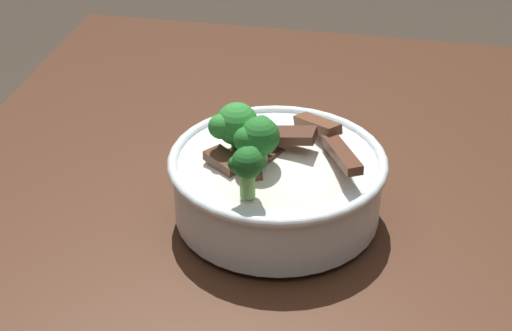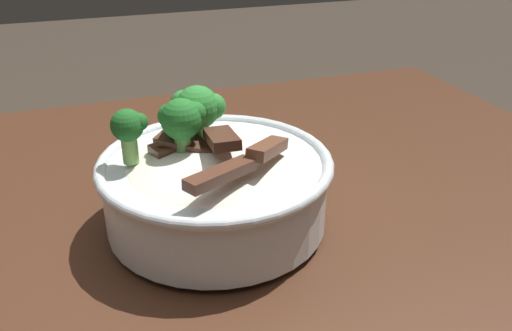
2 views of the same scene
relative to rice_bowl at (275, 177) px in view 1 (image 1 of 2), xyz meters
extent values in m
cube|color=#472819|center=(0.47, -0.36, -0.46)|extent=(0.09, 0.09, 0.74)
cube|color=#472819|center=(0.47, 0.36, -0.46)|extent=(0.09, 0.09, 0.74)
cylinder|color=silver|center=(0.00, 0.00, -0.05)|extent=(0.11, 0.11, 0.01)
cylinder|color=silver|center=(0.00, 0.00, -0.01)|extent=(0.24, 0.24, 0.07)
torus|color=silver|center=(0.00, 0.00, 0.02)|extent=(0.25, 0.25, 0.01)
ellipsoid|color=white|center=(0.00, 0.00, 0.01)|extent=(0.21, 0.21, 0.05)
cube|color=#4C2B1E|center=(-0.02, 0.01, 0.04)|extent=(0.07, 0.05, 0.02)
cube|color=#563323|center=(-0.01, -0.08, 0.05)|extent=(0.08, 0.05, 0.01)
cube|color=#563323|center=(-0.03, 0.02, 0.03)|extent=(0.06, 0.04, 0.01)
cube|color=#563323|center=(-0.03, 0.05, 0.03)|extent=(0.05, 0.05, 0.01)
cube|color=#4C2B1E|center=(0.01, -0.01, 0.05)|extent=(0.03, 0.06, 0.02)
cube|color=brown|center=(0.05, -0.04, 0.05)|extent=(0.06, 0.06, 0.02)
cylinder|color=#6BA84C|center=(0.00, 0.04, 0.04)|extent=(0.01, 0.01, 0.02)
sphere|color=#2D8433|center=(0.00, 0.04, 0.07)|extent=(0.05, 0.05, 0.05)
sphere|color=#2D8433|center=(0.01, 0.04, 0.07)|extent=(0.03, 0.03, 0.03)
sphere|color=#2D8433|center=(-0.02, 0.06, 0.07)|extent=(0.03, 0.03, 0.03)
cylinder|color=#7AB256|center=(-0.08, 0.01, 0.04)|extent=(0.02, 0.02, 0.03)
sphere|color=#1E6023|center=(-0.08, 0.01, 0.07)|extent=(0.03, 0.03, 0.03)
sphere|color=#1E6023|center=(-0.07, 0.01, 0.07)|extent=(0.02, 0.02, 0.02)
sphere|color=#1E6023|center=(-0.08, 0.03, 0.07)|extent=(0.02, 0.02, 0.02)
cylinder|color=#5B9947|center=(-0.03, 0.01, 0.04)|extent=(0.02, 0.02, 0.03)
sphere|color=#237028|center=(-0.03, 0.01, 0.07)|extent=(0.04, 0.04, 0.04)
sphere|color=#237028|center=(-0.01, 0.01, 0.07)|extent=(0.02, 0.02, 0.02)
sphere|color=#237028|center=(-0.04, 0.03, 0.07)|extent=(0.03, 0.03, 0.03)
camera|label=1|loc=(-0.77, -0.13, 0.51)|focal=57.95mm
camera|label=2|loc=(-0.12, -0.49, 0.28)|focal=37.71mm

